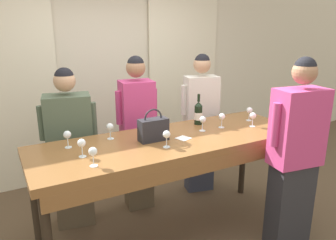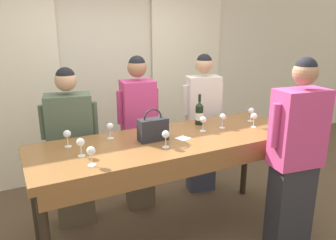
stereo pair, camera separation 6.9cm
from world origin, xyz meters
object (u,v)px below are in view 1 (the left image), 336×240
wine_bottle (198,113)px  wine_glass_center_mid (250,111)px  wine_glass_front_left (82,144)px  wine_glass_near_host (167,135)px  wine_glass_front_mid (110,128)px  wine_glass_center_right (222,117)px  wine_glass_front_right (203,120)px  wine_glass_back_mid (253,116)px  tasting_bar (174,149)px  wine_glass_back_right (277,115)px  host_pouring (295,157)px  guest_cream_sweater (200,122)px  guest_olive_jacket (71,149)px  wine_glass_back_left (93,152)px  handbag (153,129)px  wine_glass_center_left (67,135)px  guest_pink_top (138,133)px

wine_bottle → wine_glass_center_mid: 0.57m
wine_glass_front_left → wine_glass_near_host: (0.67, -0.13, 0.00)m
wine_glass_front_mid → wine_glass_center_right: bearing=-10.8°
wine_glass_front_right → wine_glass_back_mid: size_ratio=1.00×
tasting_bar → wine_glass_back_right: bearing=-7.1°
host_pouring → wine_glass_front_right: bearing=125.8°
wine_glass_near_host → guest_cream_sweater: 1.31m
wine_glass_back_right → guest_olive_jacket: guest_olive_jacket is taller
wine_glass_front_left → wine_glass_back_left: same height
wine_glass_back_left → guest_cream_sweater: 1.87m
wine_glass_near_host → wine_glass_back_mid: bearing=5.4°
tasting_bar → wine_glass_front_left: size_ratio=17.14×
host_pouring → wine_glass_center_mid: bearing=79.4°
wine_glass_back_right → wine_glass_center_mid: bearing=115.1°
wine_glass_back_right → guest_olive_jacket: (-1.90, 0.86, -0.31)m
wine_glass_front_left → wine_glass_center_right: 1.42m
wine_glass_front_mid → host_pouring: host_pouring is taller
wine_glass_back_left → guest_cream_sweater: (1.59, 0.96, -0.25)m
tasting_bar → wine_glass_center_mid: bearing=7.0°
wine_glass_back_left → wine_glass_near_host: size_ratio=1.00×
guest_cream_sweater → wine_glass_back_right: bearing=-68.2°
wine_glass_center_right → wine_glass_back_left: same height
tasting_bar → wine_glass_back_mid: wine_glass_back_mid is taller
tasting_bar → wine_bottle: wine_bottle is taller
handbag → wine_glass_near_host: bearing=-83.9°
wine_glass_near_host → guest_cream_sweater: bearing=42.9°
wine_bottle → host_pouring: (0.41, -0.91, -0.24)m
handbag → guest_cream_sweater: 1.20m
wine_glass_center_left → guest_pink_top: bearing=30.0°
wine_glass_front_right → guest_pink_top: (-0.41, 0.65, -0.25)m
wine_bottle → wine_glass_back_left: wine_bottle is taller
wine_bottle → guest_cream_sweater: guest_cream_sweater is taller
wine_glass_near_host → host_pouring: 1.15m
guest_cream_sweater → guest_olive_jacket: bearing=180.0°
wine_glass_back_right → guest_pink_top: (-1.17, 0.86, -0.25)m
wine_glass_front_mid → wine_glass_back_left: bearing=-120.8°
wine_glass_back_mid → guest_olive_jacket: guest_olive_jacket is taller
wine_glass_front_left → wine_glass_back_left: (0.03, -0.22, -0.00)m
wine_glass_front_left → wine_glass_center_left: 0.26m
wine_glass_back_left → wine_glass_center_right: bearing=12.3°
wine_glass_back_right → wine_glass_near_host: 1.28m
wine_bottle → handbag: (-0.63, -0.23, -0.01)m
wine_glass_front_right → guest_pink_top: bearing=122.0°
wine_glass_front_left → guest_pink_top: 1.11m
wine_glass_front_left → wine_bottle: bearing=13.2°
wine_glass_center_left → wine_glass_center_right: bearing=-6.6°
wine_glass_near_host → wine_glass_back_left: bearing=-172.7°
handbag → wine_glass_back_left: handbag is taller
tasting_bar → wine_glass_center_left: 0.94m
wine_glass_near_host → wine_glass_back_right: bearing=0.6°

